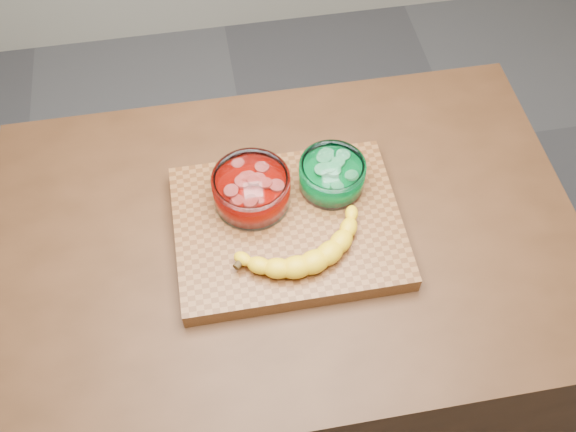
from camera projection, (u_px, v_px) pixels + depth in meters
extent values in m
plane|color=#545459|center=(288.00, 383.00, 2.05)|extent=(3.50, 3.50, 0.00)
cube|color=#462815|center=(288.00, 324.00, 1.68)|extent=(1.20, 0.80, 0.90)
cube|color=brown|center=(288.00, 227.00, 1.29)|extent=(0.45, 0.35, 0.04)
cylinder|color=white|center=(251.00, 189.00, 1.27)|extent=(0.16, 0.16, 0.07)
cylinder|color=red|center=(252.00, 192.00, 1.28)|extent=(0.13, 0.13, 0.04)
cylinder|color=#FF5A50|center=(251.00, 184.00, 1.26)|extent=(0.13, 0.13, 0.02)
cylinder|color=white|center=(332.00, 175.00, 1.30)|extent=(0.13, 0.13, 0.06)
cylinder|color=#009B38|center=(332.00, 177.00, 1.31)|extent=(0.11, 0.11, 0.04)
cylinder|color=#71F092|center=(332.00, 169.00, 1.28)|extent=(0.11, 0.11, 0.02)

